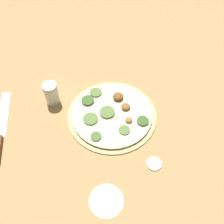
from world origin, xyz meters
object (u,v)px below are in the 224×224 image
object	(u,v)px
loose_cap	(154,163)
spice_jar	(51,94)
knife	(0,138)
pizza	(112,114)

from	to	relation	value
loose_cap	spice_jar	bearing A→B (deg)	-34.61
spice_jar	loose_cap	bearing A→B (deg)	145.39
knife	spice_jar	world-z (taller)	spice_jar
pizza	knife	world-z (taller)	pizza
pizza	spice_jar	xyz separation A→B (m)	(0.20, -0.05, 0.03)
knife	loose_cap	size ratio (longest dim) A/B	6.22
knife	spice_jar	size ratio (longest dim) A/B	3.46
knife	spice_jar	bearing A→B (deg)	-52.32
pizza	loose_cap	distance (m)	0.21
pizza	knife	distance (m)	0.36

